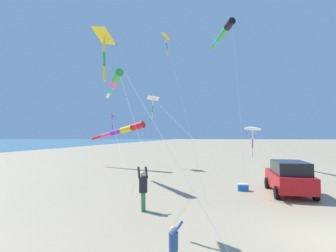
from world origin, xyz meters
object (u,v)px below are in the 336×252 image
cooler_box (243,187)px  kite_windsock_long_streamer_right (224,32)px  kite_delta_long_streamer_left (153,98)px  parked_car (289,177)px  kite_delta_green_low_center (253,129)px  kite_windsock_black_fish_shape (124,130)px  kite_delta_white_trailing (106,37)px  kite_windsock_rainbow_low_near (115,82)px  person_adult_flyer (143,187)px  kite_delta_small_distant (167,37)px  person_child_grey_jacket (174,244)px  kite_delta_yellow_midlevel (112,116)px

cooler_box → kite_windsock_long_streamer_right: kite_windsock_long_streamer_right is taller
kite_delta_long_streamer_left → parked_car: bearing=131.3°
cooler_box → kite_delta_green_low_center: 14.19m
parked_car → cooler_box: size_ratio=7.00×
kite_delta_green_low_center → kite_windsock_black_fish_shape: bearing=16.5°
cooler_box → kite_delta_white_trailing: 11.23m
kite_delta_green_low_center → kite_delta_long_streamer_left: 11.29m
kite_windsock_black_fish_shape → kite_delta_long_streamer_left: 4.74m
kite_windsock_rainbow_low_near → cooler_box: bearing=168.5°
kite_delta_green_low_center → kite_windsock_rainbow_low_near: size_ratio=1.01×
cooler_box → person_adult_flyer: bearing=46.4°
parked_car → kite_windsock_long_streamer_right: bearing=-75.4°
kite_delta_small_distant → person_child_grey_jacket: bearing=100.3°
kite_delta_green_low_center → kite_delta_small_distant: kite_delta_small_distant is taller
person_child_grey_jacket → kite_windsock_black_fish_shape: 21.11m
kite_delta_small_distant → kite_windsock_long_streamer_right: bearing=-112.7°
person_adult_flyer → kite_windsock_black_fish_shape: 15.91m
kite_delta_green_low_center → parked_car: bearing=89.2°
kite_delta_green_low_center → kite_windsock_long_streamer_right: size_ratio=0.87×
person_adult_flyer → person_child_grey_jacket: bearing=112.7°
parked_car → kite_delta_yellow_midlevel: kite_delta_yellow_midlevel is taller
kite_windsock_rainbow_low_near → kite_delta_small_distant: bearing=165.1°
kite_delta_green_low_center → kite_windsock_black_fish_shape: kite_windsock_black_fish_shape is taller
kite_windsock_black_fish_shape → person_child_grey_jacket: bearing=112.1°
person_child_grey_jacket → parked_car: bearing=-119.4°
kite_delta_green_low_center → kite_windsock_rainbow_low_near: kite_windsock_rainbow_low_near is taller
person_child_grey_jacket → kite_delta_green_low_center: bearing=-103.2°
person_child_grey_jacket → kite_windsock_black_fish_shape: bearing=-67.9°
kite_windsock_rainbow_low_near → kite_delta_white_trailing: kite_windsock_rainbow_low_near is taller
kite_delta_green_low_center → kite_windsock_rainbow_low_near: (11.39, 11.62, 3.12)m
kite_delta_yellow_midlevel → kite_windsock_black_fish_shape: kite_delta_yellow_midlevel is taller
kite_delta_yellow_midlevel → kite_delta_long_streamer_left: (-2.97, -4.27, 2.16)m
parked_car → kite_delta_small_distant: size_ratio=0.43×
kite_windsock_black_fish_shape → kite_delta_white_trailing: kite_delta_white_trailing is taller
kite_delta_yellow_midlevel → kite_windsock_long_streamer_right: kite_windsock_long_streamer_right is taller
kite_delta_yellow_midlevel → kite_delta_long_streamer_left: kite_delta_long_streamer_left is taller
person_child_grey_jacket → kite_delta_small_distant: (1.92, -10.56, 9.20)m
kite_windsock_rainbow_low_near → kite_delta_small_distant: (-4.03, 1.07, 2.68)m
person_adult_flyer → kite_windsock_black_fish_shape: (5.83, -14.53, 2.86)m
cooler_box → kite_windsock_long_streamer_right: (0.49, -10.78, 13.66)m
cooler_box → kite_delta_white_trailing: (6.11, 6.19, 7.10)m
kite_windsock_long_streamer_right → kite_delta_yellow_midlevel: bearing=19.7°
kite_windsock_long_streamer_right → person_adult_flyer: bearing=74.8°
cooler_box → kite_delta_small_distant: size_ratio=0.06×
person_adult_flyer → kite_windsock_long_streamer_right: size_ratio=0.13×
kite_windsock_black_fish_shape → parked_car: bearing=142.6°
person_child_grey_jacket → kite_windsock_rainbow_low_near: kite_windsock_rainbow_low_near is taller
parked_car → kite_delta_green_low_center: kite_delta_green_low_center is taller
kite_windsock_long_streamer_right → person_child_grey_jacket: bearing=83.6°
person_adult_flyer → cooler_box: bearing=-133.6°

